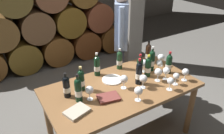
{
  "coord_description": "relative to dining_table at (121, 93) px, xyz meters",
  "views": [
    {
      "loc": [
        -1.15,
        -1.68,
        2.12
      ],
      "look_at": [
        0.0,
        0.2,
        0.91
      ],
      "focal_mm": 35.03,
      "sensor_mm": 36.0,
      "label": 1
    }
  ],
  "objects": [
    {
      "name": "wine_glass_7",
      "position": [
        0.71,
        0.14,
        0.21
      ],
      "size": [
        0.09,
        0.09,
        0.16
      ],
      "color": "white",
      "rests_on": "dining_table"
    },
    {
      "name": "wine_glass_3",
      "position": [
        0.54,
        -0.29,
        0.19
      ],
      "size": [
        0.07,
        0.07,
        0.14
      ],
      "color": "white",
      "rests_on": "dining_table"
    },
    {
      "name": "wine_glass_10",
      "position": [
        -0.0,
        -0.05,
        0.2
      ],
      "size": [
        0.09,
        0.09,
        0.16
      ],
      "color": "white",
      "rests_on": "dining_table"
    },
    {
      "name": "wine_bottle_7",
      "position": [
        0.65,
        -0.05,
        0.21
      ],
      "size": [
        0.07,
        0.07,
        0.28
      ],
      "color": "black",
      "rests_on": "dining_table"
    },
    {
      "name": "wine_bottle_10",
      "position": [
        -0.4,
        0.17,
        0.21
      ],
      "size": [
        0.07,
        0.07,
        0.28
      ],
      "color": "black",
      "rests_on": "dining_table"
    },
    {
      "name": "wine_glass_0",
      "position": [
        -0.41,
        -0.04,
        0.2
      ],
      "size": [
        0.08,
        0.08,
        0.16
      ],
      "color": "white",
      "rests_on": "dining_table"
    },
    {
      "name": "wine_bottle_2",
      "position": [
        -0.11,
        0.36,
        0.22
      ],
      "size": [
        0.07,
        0.07,
        0.29
      ],
      "color": "black",
      "rests_on": "dining_table"
    },
    {
      "name": "barrel_stack",
      "position": [
        0.0,
        2.6,
        0.09
      ],
      "size": [
        3.12,
        0.9,
        1.69
      ],
      "color": "brown",
      "rests_on": "ground_plane"
    },
    {
      "name": "wine_glass_6",
      "position": [
        0.41,
        -0.33,
        0.2
      ],
      "size": [
        0.08,
        0.08,
        0.15
      ],
      "color": "white",
      "rests_on": "dining_table"
    },
    {
      "name": "wine_bottle_0",
      "position": [
        0.21,
        0.36,
        0.21
      ],
      "size": [
        0.07,
        0.07,
        0.28
      ],
      "color": "#19381E",
      "rests_on": "dining_table"
    },
    {
      "name": "tasting_notebook",
      "position": [
        -0.24,
        -0.12,
        0.11
      ],
      "size": [
        0.25,
        0.2,
        0.03
      ],
      "primitive_type": "cube",
      "rotation": [
        0.0,
        0.0,
        -0.2
      ],
      "color": "brown",
      "rests_on": "dining_table"
    },
    {
      "name": "serving_plate",
      "position": [
        -0.02,
        0.16,
        0.1
      ],
      "size": [
        0.24,
        0.24,
        0.01
      ],
      "primitive_type": "cylinder",
      "color": "white",
      "rests_on": "dining_table"
    },
    {
      "name": "wine_glass_1",
      "position": [
        0.42,
        -0.12,
        0.2
      ],
      "size": [
        0.09,
        0.09,
        0.16
      ],
      "color": "white",
      "rests_on": "dining_table"
    },
    {
      "name": "wine_glass_11",
      "position": [
        0.69,
        -0.28,
        0.2
      ],
      "size": [
        0.08,
        0.08,
        0.15
      ],
      "color": "white",
      "rests_on": "dining_table"
    },
    {
      "name": "wine_glass_5",
      "position": [
        0.18,
        -0.15,
        0.2
      ],
      "size": [
        0.09,
        0.09,
        0.16
      ],
      "color": "white",
      "rests_on": "dining_table"
    },
    {
      "name": "wine_bottle_3",
      "position": [
        0.31,
        0.08,
        0.21
      ],
      "size": [
        0.07,
        0.07,
        0.28
      ],
      "color": "black",
      "rests_on": "dining_table"
    },
    {
      "name": "sommelier_presenting",
      "position": [
        0.48,
        0.75,
        0.37
      ],
      "size": [
        0.32,
        0.43,
        1.72
      ],
      "color": "#383842",
      "rests_on": "ground_plane"
    },
    {
      "name": "wine_bottle_6",
      "position": [
        0.62,
        0.3,
        0.23
      ],
      "size": [
        0.07,
        0.07,
        0.31
      ],
      "color": "black",
      "rests_on": "dining_table"
    },
    {
      "name": "wine_glass_2",
      "position": [
        0.52,
        -0.15,
        0.2
      ],
      "size": [
        0.08,
        0.08,
        0.16
      ],
      "color": "white",
      "rests_on": "dining_table"
    },
    {
      "name": "wine_bottle_5",
      "position": [
        0.2,
        -0.05,
        0.23
      ],
      "size": [
        0.07,
        0.07,
        0.32
      ],
      "color": "black",
      "rests_on": "dining_table"
    },
    {
      "name": "wine_bottle_9",
      "position": [
        0.52,
        0.11,
        0.23
      ],
      "size": [
        0.07,
        0.07,
        0.32
      ],
      "color": "black",
      "rests_on": "dining_table"
    },
    {
      "name": "leather_ledger",
      "position": [
        -0.6,
        -0.16,
        0.11
      ],
      "size": [
        0.26,
        0.22,
        0.03
      ],
      "primitive_type": "cube",
      "rotation": [
        0.0,
        0.0,
        0.3
      ],
      "color": "#B2A893",
      "rests_on": "dining_table"
    },
    {
      "name": "wine_bottle_4",
      "position": [
        -0.58,
        0.13,
        0.21
      ],
      "size": [
        0.07,
        0.07,
        0.28
      ],
      "color": "black",
      "rests_on": "dining_table"
    },
    {
      "name": "wine_glass_9",
      "position": [
        0.41,
        0.13,
        0.21
      ],
      "size": [
        0.09,
        0.09,
        0.17
      ],
      "color": "white",
      "rests_on": "dining_table"
    },
    {
      "name": "wine_glass_8",
      "position": [
        0.59,
        0.04,
        0.2
      ],
      "size": [
        0.08,
        0.08,
        0.15
      ],
      "color": "white",
      "rests_on": "dining_table"
    },
    {
      "name": "wine_glass_4",
      "position": [
        0.0,
        -0.3,
        0.2
      ],
      "size": [
        0.09,
        0.09,
        0.16
      ],
      "color": "white",
      "rests_on": "dining_table"
    },
    {
      "name": "wine_bottle_8",
      "position": [
        -0.51,
        0.0,
        0.22
      ],
      "size": [
        0.07,
        0.07,
        0.31
      ],
      "color": "black",
      "rests_on": "dining_table"
    },
    {
      "name": "dining_table",
      "position": [
        0.0,
        0.0,
        0.0
      ],
      "size": [
        1.7,
        0.9,
        0.76
      ],
      "color": "brown",
      "rests_on": "ground_plane"
    },
    {
      "name": "wine_bottle_1",
      "position": [
        0.39,
        0.02,
        0.21
      ],
      "size": [
        0.07,
        0.07,
        0.28
      ],
      "color": "black",
      "rests_on": "dining_table"
    }
  ]
}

